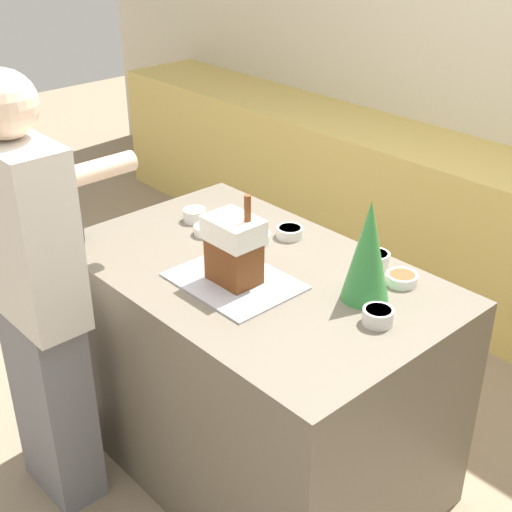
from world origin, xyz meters
TOP-DOWN VIEW (x-y plane):
  - ground_plane at (0.00, 0.00)m, footprint 12.00×12.00m
  - back_cabinet_block at (0.00, 1.72)m, footprint 6.00×0.60m
  - kitchen_island at (0.00, 0.00)m, footprint 1.45×0.90m
  - baking_tray at (0.02, -0.11)m, footprint 0.44×0.34m
  - gingerbread_house at (0.02, -0.11)m, footprint 0.19×0.15m
  - decorative_tree at (0.40, 0.14)m, footprint 0.16×0.16m
  - candy_bowl_front_corner at (0.42, 0.32)m, footprint 0.11×0.11m
  - candy_bowl_center_rear at (0.28, 0.35)m, footprint 0.10×0.10m
  - candy_bowl_far_right at (-0.10, 0.29)m, footprint 0.11×0.11m
  - candy_bowl_near_tray_left at (0.53, 0.05)m, footprint 0.10×0.10m
  - candy_bowl_near_tray_right at (-0.48, 0.10)m, footprint 0.09×0.09m
  - candy_bowl_far_left at (-0.16, 0.15)m, footprint 0.13×0.13m
  - candy_bowl_behind_tray at (-0.35, 0.06)m, footprint 0.10×0.10m
  - mug at (-0.64, -0.38)m, footprint 0.10×0.10m
  - person at (-0.42, -0.65)m, footprint 0.44×0.55m

SIDE VIEW (x-z plane):
  - ground_plane at x=0.00m, z-range 0.00..0.00m
  - back_cabinet_block at x=0.00m, z-range 0.00..0.89m
  - kitchen_island at x=0.00m, z-range 0.00..0.92m
  - person at x=-0.42m, z-range 0.03..1.71m
  - baking_tray at x=0.02m, z-range 0.92..0.93m
  - candy_bowl_behind_tray at x=-0.35m, z-range 0.92..0.96m
  - candy_bowl_front_corner at x=0.42m, z-range 0.92..0.96m
  - candy_bowl_far_right at x=-0.10m, z-range 0.92..0.96m
  - candy_bowl_far_left at x=-0.16m, z-range 0.92..0.96m
  - candy_bowl_near_tray_right at x=-0.48m, z-range 0.92..0.97m
  - candy_bowl_center_rear at x=0.28m, z-range 0.92..0.97m
  - candy_bowl_near_tray_left at x=0.53m, z-range 0.92..0.98m
  - mug at x=-0.64m, z-range 0.92..1.01m
  - gingerbread_house at x=0.02m, z-range 0.89..1.22m
  - decorative_tree at x=0.40m, z-range 0.92..1.28m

